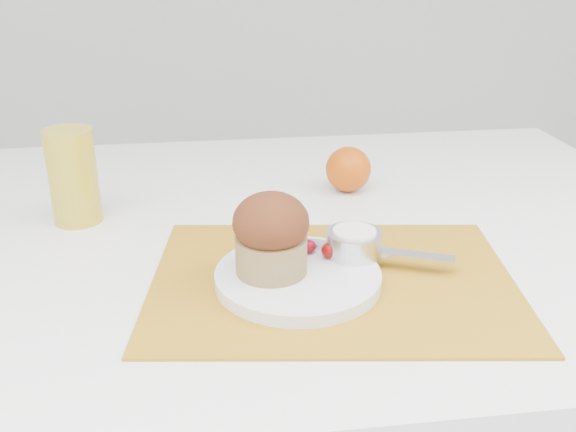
{
  "coord_description": "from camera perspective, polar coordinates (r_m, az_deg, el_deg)",
  "views": [
    {
      "loc": [
        -0.07,
        -0.73,
        1.1
      ],
      "look_at": [
        0.02,
        -0.04,
        0.8
      ],
      "focal_mm": 40.0,
      "sensor_mm": 36.0,
      "label": 1
    }
  ],
  "objects": [
    {
      "name": "placemat",
      "position": [
        0.72,
        4.01,
        -5.72
      ],
      "size": [
        0.44,
        0.35,
        0.0
      ],
      "primitive_type": "cube",
      "rotation": [
        0.0,
        0.0,
        -0.13
      ],
      "color": "#AE7618",
      "rests_on": "table"
    },
    {
      "name": "plate",
      "position": [
        0.71,
        0.88,
        -5.47
      ],
      "size": [
        0.22,
        0.22,
        0.01
      ],
      "primitive_type": "cylinder",
      "rotation": [
        0.0,
        0.0,
        -0.26
      ],
      "color": "silver",
      "rests_on": "placemat"
    },
    {
      "name": "ramekin",
      "position": [
        0.74,
        5.89,
        -2.41
      ],
      "size": [
        0.07,
        0.07,
        0.03
      ],
      "primitive_type": "cylinder",
      "rotation": [
        0.0,
        0.0,
        -0.19
      ],
      "color": "silver",
      "rests_on": "plate"
    },
    {
      "name": "cream",
      "position": [
        0.73,
        5.93,
        -1.44
      ],
      "size": [
        0.06,
        0.06,
        0.01
      ],
      "primitive_type": "cylinder",
      "rotation": [
        0.0,
        0.0,
        0.27
      ],
      "color": "white",
      "rests_on": "ramekin"
    },
    {
      "name": "raspberry_near",
      "position": [
        0.74,
        1.85,
        -2.71
      ],
      "size": [
        0.02,
        0.02,
        0.02
      ],
      "primitive_type": "ellipsoid",
      "color": "#51020C",
      "rests_on": "plate"
    },
    {
      "name": "raspberry_far",
      "position": [
        0.73,
        3.76,
        -3.05
      ],
      "size": [
        0.02,
        0.02,
        0.02
      ],
      "primitive_type": "ellipsoid",
      "color": "#500302",
      "rests_on": "plate"
    },
    {
      "name": "butter_knife",
      "position": [
        0.75,
        6.48,
        -2.97
      ],
      "size": [
        0.2,
        0.1,
        0.01
      ],
      "primitive_type": "cube",
      "rotation": [
        0.0,
        0.0,
        -0.41
      ],
      "color": "silver",
      "rests_on": "plate"
    },
    {
      "name": "orange",
      "position": [
        0.97,
        5.38,
        4.16
      ],
      "size": [
        0.07,
        0.07,
        0.07
      ],
      "primitive_type": "sphere",
      "color": "#BF4906",
      "rests_on": "table"
    },
    {
      "name": "juice_glass",
      "position": [
        0.89,
        -18.56,
        3.35
      ],
      "size": [
        0.08,
        0.08,
        0.13
      ],
      "primitive_type": "cylinder",
      "rotation": [
        0.0,
        0.0,
        0.25
      ],
      "color": "gold",
      "rests_on": "table"
    },
    {
      "name": "muffin",
      "position": [
        0.68,
        -1.52,
        -1.61
      ],
      "size": [
        0.08,
        0.08,
        0.09
      ],
      "color": "olive",
      "rests_on": "plate"
    }
  ]
}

